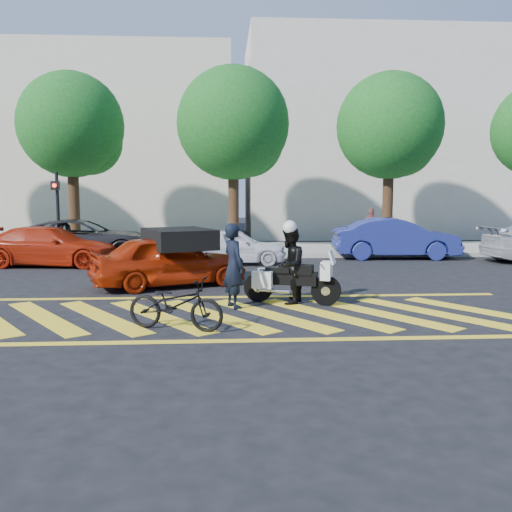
{
  "coord_description": "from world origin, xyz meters",
  "views": [
    {
      "loc": [
        -0.41,
        -10.55,
        2.39
      ],
      "look_at": [
        0.29,
        1.15,
        1.05
      ],
      "focal_mm": 38.0,
      "sensor_mm": 36.0,
      "label": 1
    }
  ],
  "objects": [
    {
      "name": "tree_left",
      "position": [
        -6.37,
        12.06,
        4.99
      ],
      "size": [
        4.2,
        4.2,
        7.26
      ],
      "color": "black",
      "rests_on": "ground"
    },
    {
      "name": "officer_moto",
      "position": [
        1.02,
        1.1,
        0.84
      ],
      "size": [
        0.87,
        0.98,
        1.68
      ],
      "primitive_type": "imported",
      "rotation": [
        0.0,
        0.0,
        -1.91
      ],
      "color": "black",
      "rests_on": "ground"
    },
    {
      "name": "signal_pole",
      "position": [
        -6.5,
        9.74,
        1.92
      ],
      "size": [
        0.28,
        0.43,
        3.2
      ],
      "color": "black",
      "rests_on": "ground"
    },
    {
      "name": "sidewalk",
      "position": [
        0.0,
        12.0,
        0.07
      ],
      "size": [
        60.0,
        5.0,
        0.15
      ],
      "primitive_type": "cube",
      "color": "#9E998E",
      "rests_on": "ground"
    },
    {
      "name": "building_left",
      "position": [
        -8.0,
        21.0,
        5.0
      ],
      "size": [
        16.0,
        8.0,
        10.0
      ],
      "primitive_type": "cube",
      "color": "beige",
      "rests_on": "ground"
    },
    {
      "name": "tree_right",
      "position": [
        6.63,
        12.06,
        5.05
      ],
      "size": [
        4.4,
        4.4,
        7.41
      ],
      "color": "black",
      "rests_on": "ground"
    },
    {
      "name": "parked_mid_left",
      "position": [
        -5.5,
        9.2,
        0.75
      ],
      "size": [
        5.51,
        2.78,
        1.49
      ],
      "primitive_type": "imported",
      "rotation": [
        0.0,
        0.0,
        1.63
      ],
      "color": "black",
      "rests_on": "ground"
    },
    {
      "name": "officer_bike",
      "position": [
        -0.21,
        0.73,
        0.9
      ],
      "size": [
        0.67,
        0.77,
        1.79
      ],
      "primitive_type": "imported",
      "rotation": [
        0.0,
        0.0,
        2.02
      ],
      "color": "black",
      "rests_on": "ground"
    },
    {
      "name": "parked_mid_right",
      "position": [
        -0.1,
        7.89,
        0.62
      ],
      "size": [
        3.68,
        1.56,
        1.24
      ],
      "primitive_type": "imported",
      "rotation": [
        0.0,
        0.0,
        1.54
      ],
      "color": "white",
      "rests_on": "ground"
    },
    {
      "name": "building_right",
      "position": [
        9.0,
        21.0,
        5.5
      ],
      "size": [
        16.0,
        8.0,
        11.0
      ],
      "primitive_type": "cube",
      "color": "beige",
      "rests_on": "ground"
    },
    {
      "name": "police_motorcycle",
      "position": [
        1.04,
        1.11,
        0.52
      ],
      "size": [
        2.08,
        1.07,
        0.95
      ],
      "rotation": [
        0.0,
        0.0,
        -0.34
      ],
      "color": "black",
      "rests_on": "ground"
    },
    {
      "name": "parked_left",
      "position": [
        -6.2,
        7.8,
        0.66
      ],
      "size": [
        4.7,
        2.3,
        1.32
      ],
      "primitive_type": "imported",
      "rotation": [
        0.0,
        0.0,
        1.47
      ],
      "color": "#AE210A",
      "rests_on": "ground"
    },
    {
      "name": "pedestrian_right",
      "position": [
        5.99,
        12.56,
        0.96
      ],
      "size": [
        1.03,
        0.66,
        1.63
      ],
      "primitive_type": "imported",
      "rotation": [
        0.0,
        0.0,
        2.84
      ],
      "color": "#984745",
      "rests_on": "sidewalk"
    },
    {
      "name": "red_convertible",
      "position": [
        -1.84,
        3.5,
        0.68
      ],
      "size": [
        4.29,
        3.03,
        1.36
      ],
      "primitive_type": "imported",
      "rotation": [
        0.0,
        0.0,
        1.97
      ],
      "color": "#9F2107",
      "rests_on": "ground"
    },
    {
      "name": "crosswalk",
      "position": [
        -0.04,
        0.0,
        0.0
      ],
      "size": [
        12.33,
        4.0,
        0.01
      ],
      "color": "yellow",
      "rests_on": "ground"
    },
    {
      "name": "bicycle",
      "position": [
        -1.27,
        -1.1,
        0.47
      ],
      "size": [
        1.89,
        1.17,
        0.94
      ],
      "primitive_type": "imported",
      "rotation": [
        0.0,
        0.0,
        1.24
      ],
      "color": "black",
      "rests_on": "ground"
    },
    {
      "name": "tree_center",
      "position": [
        0.13,
        12.06,
        5.1
      ],
      "size": [
        4.6,
        4.6,
        7.56
      ],
      "color": "black",
      "rests_on": "ground"
    },
    {
      "name": "ground",
      "position": [
        0.0,
        0.0,
        0.0
      ],
      "size": [
        90.0,
        90.0,
        0.0
      ],
      "primitive_type": "plane",
      "color": "black",
      "rests_on": "ground"
    },
    {
      "name": "parked_right",
      "position": [
        5.98,
        9.2,
        0.76
      ],
      "size": [
        4.68,
        1.89,
        1.51
      ],
      "primitive_type": "imported",
      "rotation": [
        0.0,
        0.0,
        1.51
      ],
      "color": "navy",
      "rests_on": "ground"
    }
  ]
}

